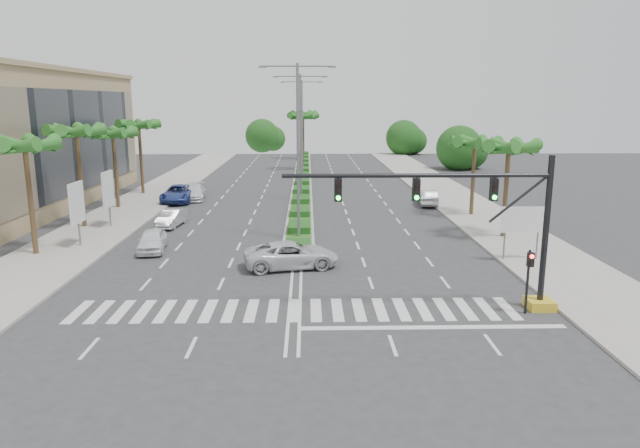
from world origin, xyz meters
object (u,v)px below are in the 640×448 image
(car_parked_d, at_px, (194,192))
(car_right, at_px, (427,198))
(car_parked_b, at_px, (171,218))
(car_parked_a, at_px, (152,241))
(car_parked_c, at_px, (178,194))
(car_crossing, at_px, (291,255))

(car_parked_d, bearing_deg, car_right, -14.78)
(car_parked_b, relative_size, car_right, 0.90)
(car_parked_a, height_order, car_parked_d, car_parked_d)
(car_parked_a, xyz_separation_m, car_parked_c, (-2.35, 18.42, 0.12))
(car_parked_a, relative_size, car_parked_b, 1.04)
(car_crossing, bearing_deg, car_parked_c, 15.99)
(car_parked_a, bearing_deg, car_parked_b, 85.84)
(car_parked_d, relative_size, car_right, 1.14)
(car_parked_b, bearing_deg, car_parked_d, 100.21)
(car_parked_a, bearing_deg, car_crossing, -31.14)
(car_parked_c, height_order, car_parked_d, car_parked_c)
(car_parked_a, relative_size, car_parked_c, 0.70)
(car_right, bearing_deg, car_parked_c, -0.82)
(car_parked_c, height_order, car_right, car_parked_c)
(car_parked_d, xyz_separation_m, car_crossing, (10.22, -23.68, 0.04))
(car_crossing, bearing_deg, car_parked_b, 29.03)
(car_crossing, bearing_deg, car_parked_a, 55.50)
(car_parked_c, xyz_separation_m, car_crossing, (11.47, -22.35, -0.05))
(car_parked_b, relative_size, car_parked_d, 0.79)
(car_parked_a, relative_size, car_right, 0.93)
(car_parked_c, bearing_deg, car_parked_d, 46.04)
(car_parked_d, bearing_deg, car_parked_b, -92.60)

